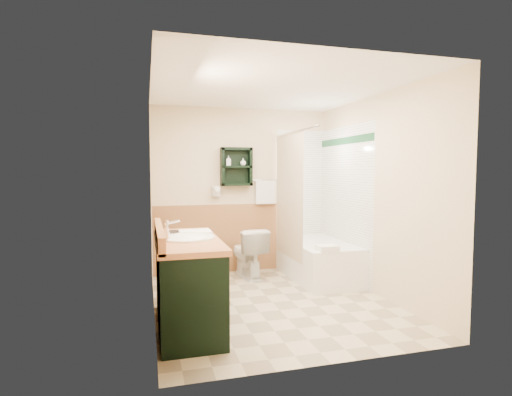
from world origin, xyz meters
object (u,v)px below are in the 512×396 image
object	(u,v)px
toilet	(248,253)
vanity_book	(167,223)
wall_shelf	(236,167)
soap_bottle_a	(229,163)
soap_bottle_b	(243,163)
vanity	(188,283)
hair_dryer	(216,191)
bathtub	(317,259)

from	to	relation	value
toilet	vanity_book	distance (m)	1.81
wall_shelf	toilet	distance (m)	1.24
soap_bottle_a	soap_bottle_b	xyz separation A→B (m)	(0.21, 0.00, 0.01)
vanity	toilet	xyz separation A→B (m)	(0.99, 1.59, -0.08)
soap_bottle_a	soap_bottle_b	bearing A→B (deg)	0.00
vanity_book	soap_bottle_a	xyz separation A→B (m)	(0.95, 1.51, 0.63)
wall_shelf	soap_bottle_a	bearing A→B (deg)	-177.50
vanity_book	soap_bottle_a	size ratio (longest dim) A/B	1.57
hair_dryer	bathtub	world-z (taller)	hair_dryer
bathtub	soap_bottle_b	distance (m)	1.73
bathtub	vanity_book	world-z (taller)	vanity_book
wall_shelf	vanity	bearing A→B (deg)	-115.71
vanity	vanity_book	world-z (taller)	vanity_book
toilet	soap_bottle_a	xyz separation A→B (m)	(-0.21, 0.27, 1.26)
soap_bottle_b	hair_dryer	bearing A→B (deg)	175.69
vanity	soap_bottle_a	bearing A→B (deg)	67.17
vanity	soap_bottle_a	distance (m)	2.33
vanity	soap_bottle_a	world-z (taller)	soap_bottle_a
bathtub	soap_bottle_a	xyz separation A→B (m)	(-1.14, 0.56, 1.34)
vanity	hair_dryer	bearing A→B (deg)	72.47
vanity_book	soap_bottle_b	world-z (taller)	soap_bottle_b
bathtub	hair_dryer	bearing A→B (deg)	156.01
vanity_book	toilet	bearing A→B (deg)	61.61
wall_shelf	vanity	distance (m)	2.35
wall_shelf	soap_bottle_b	distance (m)	0.11
vanity	bathtub	size ratio (longest dim) A/B	0.90
bathtub	vanity_book	xyz separation A→B (m)	(-2.08, -0.95, 0.71)
wall_shelf	toilet	size ratio (longest dim) A/B	0.79
wall_shelf	vanity	size ratio (longest dim) A/B	0.41
wall_shelf	hair_dryer	world-z (taller)	wall_shelf
vanity	toilet	size ratio (longest dim) A/B	1.93
hair_dryer	soap_bottle_a	world-z (taller)	soap_bottle_a
soap_bottle_a	soap_bottle_b	world-z (taller)	soap_bottle_b
wall_shelf	vanity_book	size ratio (longest dim) A/B	2.44
vanity_book	soap_bottle_b	distance (m)	2.01
wall_shelf	vanity_book	world-z (taller)	wall_shelf
vanity_book	wall_shelf	bearing A→B (deg)	69.65
bathtub	vanity	bearing A→B (deg)	-146.02
vanity	soap_bottle_b	xyz separation A→B (m)	(0.99, 1.85, 1.18)
bathtub	soap_bottle_a	world-z (taller)	soap_bottle_a
toilet	soap_bottle_b	world-z (taller)	soap_bottle_b
vanity	soap_bottle_b	size ratio (longest dim) A/B	12.51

